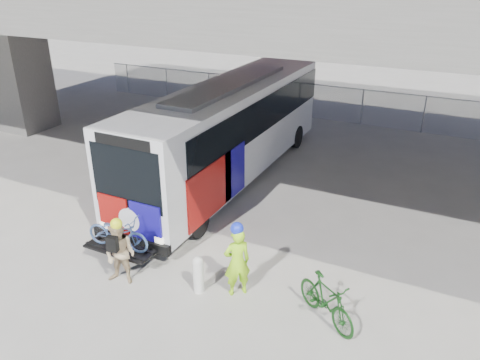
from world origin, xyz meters
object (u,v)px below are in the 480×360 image
Objects in this scene: cyclist_tan at (120,253)px; cyclist_hivis at (237,260)px; bollard at (198,273)px; bike_parked at (326,300)px; bus at (230,124)px.

cyclist_hivis is at bearing 6.82° from cyclist_tan.
bollard is 3.17m from bike_parked.
cyclist_hivis is at bearing 22.80° from bollard.
cyclist_tan is 0.98× the size of bike_parked.
bus is at bearing -105.74° from cyclist_hivis.
bike_parked is (2.26, -0.01, -0.40)m from cyclist_hivis.
bus reaches higher than cyclist_hivis.
bus is at bearing 83.86° from cyclist_tan.
bollard is at bearing -69.04° from bus.
bus is at bearing 76.63° from bike_parked.
bollard is at bearing 131.16° from bike_parked.
cyclist_tan is at bearing 134.57° from bike_parked.
bollard is at bearing 4.42° from cyclist_tan.
bus is 7.29m from cyclist_hivis.
bus is 7.35m from cyclist_tan.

